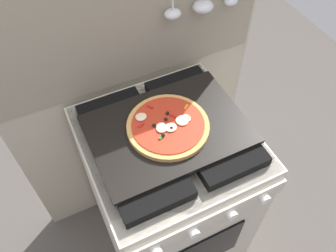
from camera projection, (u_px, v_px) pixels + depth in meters
ground_plane at (168, 231)px, 1.92m from camera, size 4.00×4.00×0.00m
kitchen_backsplash at (135, 91)px, 1.49m from camera, size 1.10×0.09×1.55m
stove at (168, 192)px, 1.57m from camera, size 0.60×0.64×0.90m
baking_tray at (168, 129)px, 1.21m from camera, size 0.54×0.38×0.02m
pizza_left at (167, 127)px, 1.19m from camera, size 0.29×0.29×0.03m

